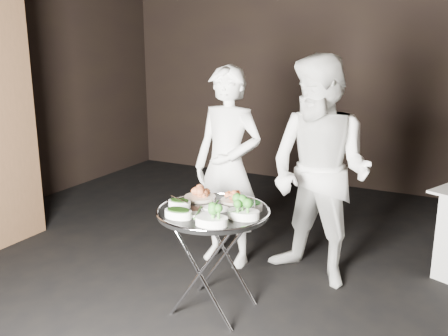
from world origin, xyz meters
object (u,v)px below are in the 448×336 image
at_px(waiter_left, 228,167).
at_px(waiter_right, 320,172).
at_px(serving_tray, 213,211).
at_px(tray_stand, 213,256).

relative_size(waiter_left, waiter_right, 0.95).
xyz_separation_m(serving_tray, waiter_right, (0.47, 0.75, 0.14)).
distance_m(waiter_left, waiter_right, 0.74).
distance_m(tray_stand, serving_tray, 0.31).
height_order(tray_stand, waiter_left, waiter_left).
bearing_deg(tray_stand, waiter_left, 110.26).
height_order(tray_stand, serving_tray, serving_tray).
bearing_deg(waiter_right, tray_stand, -106.05).
relative_size(serving_tray, waiter_right, 0.44).
bearing_deg(waiter_right, serving_tray, -106.05).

